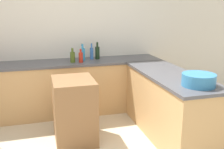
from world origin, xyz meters
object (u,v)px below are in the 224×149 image
Objects in this scene: water_bottle_blue at (92,53)px; island_table at (74,110)px; mixing_bowl at (199,80)px; olive_oil_bottle at (73,57)px; hot_sauce_bottle at (81,57)px; wine_bottle_dark at (97,52)px; dish_soap_bottle at (83,54)px.

island_table is at bearing -113.14° from water_bottle_blue.
mixing_bowl is (1.37, -0.82, 0.56)m from island_table.
olive_oil_bottle is at bearing 125.27° from mixing_bowl.
hot_sauce_bottle is 0.33m from water_bottle_blue.
hot_sauce_bottle is (-0.34, -0.22, -0.03)m from wine_bottle_dark.
mixing_bowl is 2.11m from wine_bottle_dark.
olive_oil_bottle is at bearing -158.77° from wine_bottle_dark.
island_table is 1.10m from hot_sauce_bottle.
wine_bottle_dark is at bearing 62.48° from island_table.
dish_soap_bottle reaches higher than water_bottle_blue.
olive_oil_bottle reaches higher than mixing_bowl.
wine_bottle_dark reaches higher than mixing_bowl.
olive_oil_bottle is 1.05× the size of hot_sauce_bottle.
island_table is 3.85× the size of hot_sauce_bottle.
mixing_bowl is 1.30× the size of wine_bottle_dark.
wine_bottle_dark is (0.47, 0.18, 0.02)m from olive_oil_bottle.
dish_soap_bottle is at bearing -172.66° from wine_bottle_dark.
water_bottle_blue is (0.17, 0.04, -0.00)m from dish_soap_bottle.
mixing_bowl is 2.15m from water_bottle_blue.
water_bottle_blue is (0.49, 1.14, 0.59)m from island_table.
dish_soap_bottle is (0.20, 0.15, 0.02)m from olive_oil_bottle.
water_bottle_blue reaches higher than olive_oil_bottle.
island_table is 2.25× the size of mixing_bowl.
wine_bottle_dark is 1.07× the size of water_bottle_blue.
olive_oil_bottle reaches higher than hot_sauce_bottle.
dish_soap_bottle is at bearing 73.88° from island_table.
island_table is 1.70m from mixing_bowl.
olive_oil_bottle is 0.50m from wine_bottle_dark.
wine_bottle_dark is at bearing 111.91° from mixing_bowl.
wine_bottle_dark reaches higher than island_table.
mixing_bowl is 2.19m from dish_soap_bottle.
olive_oil_bottle is 0.85× the size of water_bottle_blue.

